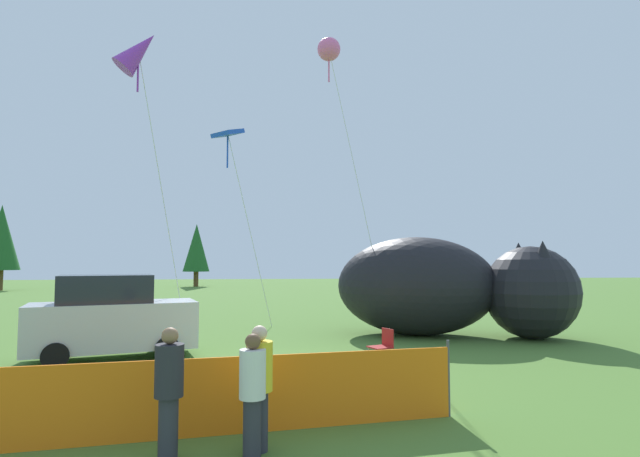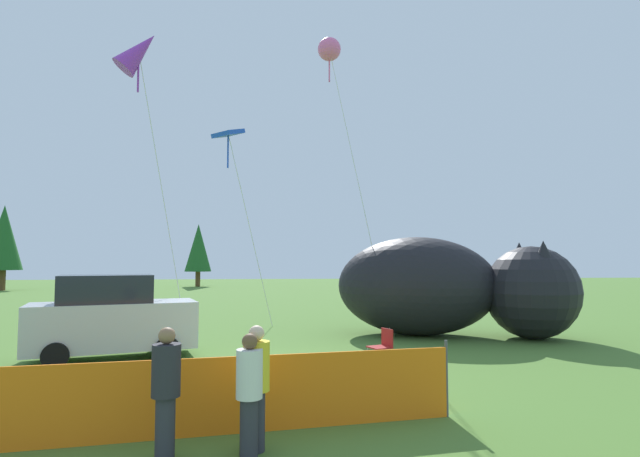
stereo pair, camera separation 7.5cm
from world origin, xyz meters
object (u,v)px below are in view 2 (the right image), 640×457
spectator_in_green_shirt (256,382)px  spectator_in_white_shirt (166,387)px  inflatable_cat (448,290)px  kite_purple_delta (139,52)px  folding_chair (383,344)px  spectator_in_black_shirt (249,390)px  kite_blue_box (229,137)px  kite_pink_octopus (330,50)px  parked_car (112,318)px

spectator_in_green_shirt → spectator_in_white_shirt: (-1.16, -0.20, 0.01)m
inflatable_cat → kite_purple_delta: bearing=-155.9°
folding_chair → kite_purple_delta: size_ratio=0.09×
inflatable_cat → spectator_in_black_shirt: size_ratio=5.13×
inflatable_cat → kite_blue_box: (-7.64, 1.90, 5.61)m
kite_purple_delta → spectator_in_white_shirt: bearing=-72.8°
kite_purple_delta → kite_blue_box: kite_purple_delta is taller
spectator_in_white_shirt → kite_pink_octopus: 15.89m
spectator_in_white_shirt → inflatable_cat: bearing=53.0°
spectator_in_white_shirt → kite_purple_delta: 12.41m
folding_chair → kite_purple_delta: bearing=-48.2°
spectator_in_black_shirt → kite_purple_delta: kite_purple_delta is taller
folding_chair → spectator_in_white_shirt: bearing=31.1°
folding_chair → inflatable_cat: size_ratio=0.11×
parked_car → kite_purple_delta: (0.03, 1.90, 8.02)m
folding_chair → kite_pink_octopus: size_ratio=0.08×
folding_chair → kite_pink_octopus: bearing=-107.2°
parked_car → kite_purple_delta: 8.25m
folding_chair → parked_car: bearing=-34.3°
kite_blue_box → spectator_in_white_shirt: bearing=-89.2°
spectator_in_green_shirt → spectator_in_white_shirt: bearing=-170.4°
spectator_in_black_shirt → spectator_in_white_shirt: (-1.08, 0.03, 0.05)m
inflatable_cat → kite_pink_octopus: (-3.83, 2.06, 9.17)m
kite_pink_octopus → kite_purple_delta: size_ratio=1.13×
spectator_in_green_shirt → kite_pink_octopus: 15.52m
kite_blue_box → inflatable_cat: bearing=-14.0°
parked_car → kite_pink_octopus: size_ratio=0.40×
spectator_in_black_shirt → folding_chair: bearing=60.9°
folding_chair → kite_blue_box: 10.14m
folding_chair → spectator_in_white_shirt: (-4.16, -5.49, 0.40)m
inflatable_cat → kite_purple_delta: size_ratio=0.83×
spectator_in_white_shirt → kite_pink_octopus: kite_pink_octopus is taller
parked_car → kite_pink_octopus: kite_pink_octopus is taller
spectator_in_green_shirt → kite_purple_delta: kite_purple_delta is taller
kite_pink_octopus → spectator_in_green_shirt: bearing=-101.9°
inflatable_cat → spectator_in_green_shirt: bearing=-104.3°
kite_blue_box → spectator_in_black_shirt: bearing=-84.0°
spectator_in_white_shirt → kite_pink_octopus: size_ratio=0.15×
spectator_in_black_shirt → kite_pink_octopus: 15.73m
folding_chair → spectator_in_green_shirt: 6.10m
spectator_in_white_shirt → spectator_in_green_shirt: bearing=9.6°
spectator_in_green_shirt → kite_blue_box: size_ratio=0.22×
parked_car → spectator_in_black_shirt: 8.05m
kite_purple_delta → spectator_in_black_shirt: bearing=-66.8°
folding_chair → spectator_in_black_shirt: spectator_in_black_shirt is taller
spectator_in_white_shirt → kite_blue_box: (-0.17, 11.80, 6.25)m
folding_chair → spectator_in_green_shirt: bearing=38.7°
parked_car → spectator_in_white_shirt: 7.56m
inflatable_cat → spectator_in_black_shirt: 11.82m
parked_car → spectator_in_black_shirt: parked_car is taller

